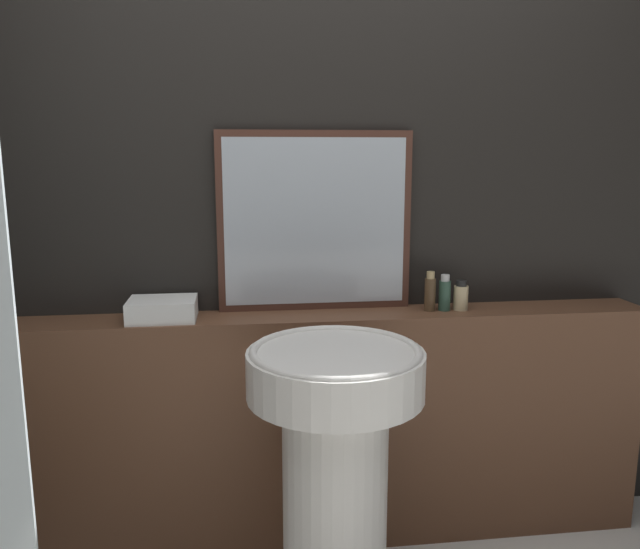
# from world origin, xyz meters

# --- Properties ---
(wall_back) EXTENTS (8.00, 0.06, 2.50)m
(wall_back) POSITION_xyz_m (0.00, 1.27, 1.25)
(wall_back) COLOR black
(wall_back) RESTS_ON ground_plane
(vanity_counter) EXTENTS (2.37, 0.21, 0.88)m
(vanity_counter) POSITION_xyz_m (0.00, 1.13, 0.44)
(vanity_counter) COLOR brown
(vanity_counter) RESTS_ON ground_plane
(pedestal_sink) EXTENTS (0.52, 0.52, 0.90)m
(pedestal_sink) POSITION_xyz_m (-0.05, 0.67, 0.54)
(pedestal_sink) COLOR white
(pedestal_sink) RESTS_ON ground_plane
(mirror) EXTENTS (0.71, 0.03, 0.65)m
(mirror) POSITION_xyz_m (-0.05, 1.22, 1.21)
(mirror) COLOR #47281E
(mirror) RESTS_ON vanity_counter
(towel_stack) EXTENTS (0.23, 0.18, 0.07)m
(towel_stack) POSITION_xyz_m (-0.59, 1.13, 0.92)
(towel_stack) COLOR white
(towel_stack) RESTS_ON vanity_counter
(shampoo_bottle) EXTENTS (0.04, 0.04, 0.15)m
(shampoo_bottle) POSITION_xyz_m (0.37, 1.13, 0.95)
(shampoo_bottle) COLOR #4C3823
(shampoo_bottle) RESTS_ON vanity_counter
(conditioner_bottle) EXTENTS (0.04, 0.04, 0.13)m
(conditioner_bottle) POSITION_xyz_m (0.42, 1.13, 0.94)
(conditioner_bottle) COLOR #2D4C3D
(conditioner_bottle) RESTS_ON vanity_counter
(lotion_bottle) EXTENTS (0.05, 0.05, 0.11)m
(lotion_bottle) POSITION_xyz_m (0.49, 1.13, 0.93)
(lotion_bottle) COLOR #C6B284
(lotion_bottle) RESTS_ON vanity_counter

